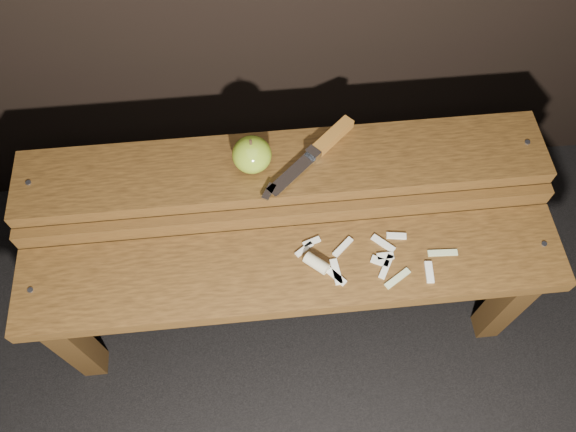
{
  "coord_description": "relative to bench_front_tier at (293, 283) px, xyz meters",
  "views": [
    {
      "loc": [
        -0.06,
        -0.54,
        1.53
      ],
      "look_at": [
        0.0,
        0.06,
        0.45
      ],
      "focal_mm": 35.0,
      "sensor_mm": 36.0,
      "label": 1
    }
  ],
  "objects": [
    {
      "name": "apple_scraps",
      "position": [
        0.12,
        0.01,
        0.07
      ],
      "size": [
        0.36,
        0.14,
        0.03
      ],
      "color": "beige",
      "rests_on": "bench_front_tier"
    },
    {
      "name": "knife",
      "position": [
        0.09,
        0.26,
        0.16
      ],
      "size": [
        0.23,
        0.21,
        0.03
      ],
      "color": "#985E21",
      "rests_on": "bench_rear_tier"
    },
    {
      "name": "ground",
      "position": [
        0.0,
        0.06,
        -0.35
      ],
      "size": [
        60.0,
        60.0,
        0.0
      ],
      "primitive_type": "plane",
      "color": "black"
    },
    {
      "name": "apple",
      "position": [
        -0.07,
        0.23,
        0.19
      ],
      "size": [
        0.09,
        0.09,
        0.09
      ],
      "color": "olive",
      "rests_on": "bench_rear_tier"
    },
    {
      "name": "bench_rear_tier",
      "position": [
        0.0,
        0.23,
        0.06
      ],
      "size": [
        1.2,
        0.21,
        0.5
      ],
      "color": "#3A240E",
      "rests_on": "ground"
    },
    {
      "name": "bench_front_tier",
      "position": [
        0.0,
        0.0,
        0.0
      ],
      "size": [
        1.2,
        0.2,
        0.42
      ],
      "color": "#3A240E",
      "rests_on": "ground"
    }
  ]
}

